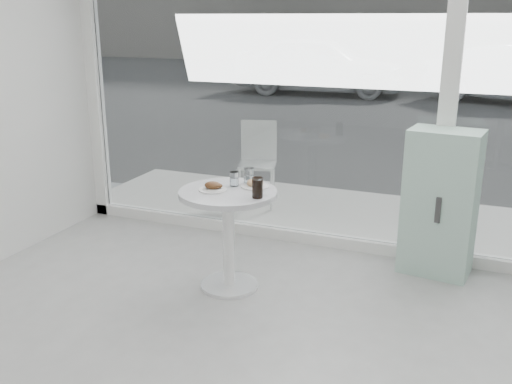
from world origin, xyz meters
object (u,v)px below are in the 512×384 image
at_px(main_table, 228,219).
at_px(mint_cabinet, 440,203).
at_px(plate_fritter, 213,187).
at_px(water_tumbler_a, 234,180).
at_px(car_white, 319,65).
at_px(cola_glass, 257,188).
at_px(water_tumbler_b, 249,177).
at_px(patio_chair, 258,157).
at_px(plate_donut, 255,184).

relative_size(main_table, mint_cabinet, 0.66).
distance_m(plate_fritter, water_tumbler_a, 0.19).
height_order(main_table, car_white, car_white).
xyz_separation_m(plate_fritter, cola_glass, (0.36, -0.04, 0.04)).
relative_size(water_tumbler_b, cola_glass, 0.87).
relative_size(patio_chair, water_tumbler_a, 8.20).
bearing_deg(car_white, water_tumbler_a, -169.87).
bearing_deg(plate_donut, water_tumbler_a, -168.83).
bearing_deg(patio_chair, cola_glass, -84.46).
relative_size(mint_cabinet, plate_donut, 5.43).
relative_size(main_table, patio_chair, 0.87).
height_order(plate_fritter, plate_donut, plate_fritter).
relative_size(patio_chair, plate_donut, 4.13).
relative_size(water_tumbler_a, water_tumbler_b, 0.85).
relative_size(car_white, water_tumbler_b, 35.62).
xyz_separation_m(main_table, plate_fritter, (-0.10, -0.04, 0.25)).
bearing_deg(water_tumbler_b, water_tumbler_a, -135.89).
distance_m(car_white, plate_fritter, 11.72).
bearing_deg(water_tumbler_b, plate_donut, -36.00).
bearing_deg(water_tumbler_a, car_white, 102.67).
relative_size(plate_fritter, water_tumbler_a, 1.92).
distance_m(car_white, cola_glass, 11.84).
relative_size(mint_cabinet, cola_glass, 7.98).
height_order(plate_donut, water_tumbler_b, water_tumbler_b).
bearing_deg(water_tumbler_b, plate_fritter, -125.38).
distance_m(main_table, cola_glass, 0.40).
bearing_deg(water_tumbler_b, main_table, -110.65).
bearing_deg(plate_fritter, main_table, 22.01).
bearing_deg(mint_cabinet, water_tumbler_a, -144.52).
bearing_deg(plate_fritter, patio_chair, 102.12).
height_order(mint_cabinet, car_white, car_white).
distance_m(main_table, patio_chair, 1.94).
bearing_deg(cola_glass, mint_cabinet, 39.62).
distance_m(main_table, plate_fritter, 0.27).
distance_m(patio_chair, water_tumbler_b, 1.79).
bearing_deg(patio_chair, plate_fritter, -93.88).
xyz_separation_m(main_table, plate_donut, (0.15, 0.16, 0.24)).
height_order(main_table, plate_fritter, plate_fritter).
xyz_separation_m(plate_fritter, water_tumbler_b, (0.18, 0.25, 0.03)).
xyz_separation_m(mint_cabinet, water_tumbler_a, (-1.43, -0.75, 0.24)).
distance_m(patio_chair, water_tumbler_a, 1.84).
height_order(water_tumbler_a, cola_glass, cola_glass).
xyz_separation_m(main_table, car_white, (-2.54, 11.42, 0.22)).
bearing_deg(water_tumbler_b, car_white, 103.17).
xyz_separation_m(main_table, water_tumbler_a, (-0.01, 0.13, 0.27)).
height_order(patio_chair, water_tumbler_a, patio_chair).
xyz_separation_m(car_white, plate_fritter, (2.45, -11.46, 0.03)).
distance_m(plate_donut, water_tumbler_b, 0.09).
distance_m(water_tumbler_a, cola_glass, 0.34).
xyz_separation_m(mint_cabinet, plate_fritter, (-1.52, -0.92, 0.21)).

